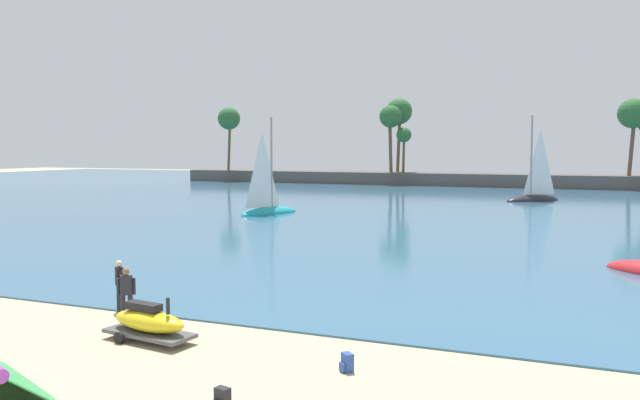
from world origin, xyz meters
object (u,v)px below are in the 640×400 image
person_at_waterline (120,284)px  sailboat_near_shore (534,193)px  sailboat_mid_bay (268,205)px  backpack_near_kite (222,399)px  watercraft_on_trailer (149,322)px  backpack_by_trailer (347,363)px  person_rigging_by_gear (126,294)px

person_at_waterline → sailboat_near_shore: sailboat_near_shore is taller
sailboat_mid_bay → backpack_near_kite: bearing=-64.2°
sailboat_near_shore → watercraft_on_trailer: bearing=-96.5°
backpack_by_trailer → sailboat_near_shore: size_ratio=0.05×
backpack_near_kite → sailboat_mid_bay: bearing=115.8°
watercraft_on_trailer → backpack_by_trailer: size_ratio=6.17×
person_at_waterline → backpack_near_kite: person_at_waterline is taller
backpack_by_trailer → sailboat_near_shore: (0.26, 52.95, 0.66)m
person_at_waterline → watercraft_on_trailer: bearing=-38.3°
backpack_by_trailer → sailboat_near_shore: 52.96m
person_rigging_by_gear → person_at_waterline: bearing=137.5°
watercraft_on_trailer → person_rigging_by_gear: (-1.77, 1.26, 0.38)m
sailboat_near_shore → sailboat_mid_bay: (-18.49, -21.48, -0.07)m
watercraft_on_trailer → person_at_waterline: (-2.84, 2.24, 0.38)m
backpack_by_trailer → sailboat_mid_bay: sailboat_mid_bay is taller
watercraft_on_trailer → sailboat_mid_bay: 33.68m
watercraft_on_trailer → person_rigging_by_gear: size_ratio=1.63×
backpack_near_kite → backpack_by_trailer: (1.55, 3.02, 0.00)m
backpack_near_kite → sailboat_near_shore: 56.00m
sailboat_near_shore → sailboat_mid_bay: sailboat_near_shore is taller
backpack_by_trailer → sailboat_mid_bay: 36.37m
backpack_by_trailer → person_at_waterline: bearing=164.3°
person_rigging_by_gear → person_at_waterline: same height
watercraft_on_trailer → person_rigging_by_gear: 2.20m
person_at_waterline → sailboat_near_shore: 51.30m
watercraft_on_trailer → person_at_waterline: 3.64m
person_rigging_by_gear → sailboat_mid_bay: (-10.69, 30.03, -0.09)m
watercraft_on_trailer → sailboat_mid_bay: sailboat_mid_bay is taller
backpack_near_kite → sailboat_near_shore: (1.81, 55.97, 0.66)m
sailboat_near_shore → backpack_by_trailer: bearing=-90.3°
person_rigging_by_gear → sailboat_mid_bay: size_ratio=0.20×
sailboat_near_shore → backpack_near_kite: bearing=-91.8°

